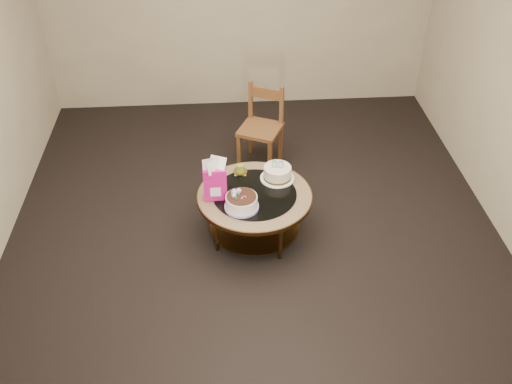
{
  "coord_description": "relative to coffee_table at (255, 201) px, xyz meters",
  "views": [
    {
      "loc": [
        -0.27,
        -3.93,
        3.52
      ],
      "look_at": [
        0.01,
        0.02,
        0.46
      ],
      "focal_mm": 40.0,
      "sensor_mm": 36.0,
      "label": 1
    }
  ],
  "objects": [
    {
      "name": "dining_chair",
      "position": [
        0.15,
        1.15,
        0.06
      ],
      "size": [
        0.53,
        0.53,
        0.86
      ],
      "rotation": [
        0.0,
        0.0,
        -0.43
      ],
      "color": "brown",
      "rests_on": "ground"
    },
    {
      "name": "pillar_candle",
      "position": [
        -0.11,
        0.32,
        0.11
      ],
      "size": [
        0.13,
        0.13,
        0.1
      ],
      "rotation": [
        0.0,
        0.0,
        -0.06
      ],
      "color": "#F0C963",
      "rests_on": "coffee_table"
    },
    {
      "name": "decorated_cake",
      "position": [
        -0.12,
        -0.18,
        0.14
      ],
      "size": [
        0.29,
        0.29,
        0.17
      ],
      "rotation": [
        0.0,
        0.0,
        0.05
      ],
      "color": "#B298D8",
      "rests_on": "coffee_table"
    },
    {
      "name": "ground",
      "position": [
        -0.0,
        0.0,
        -0.38
      ],
      "size": [
        5.0,
        5.0,
        0.0
      ],
      "primitive_type": "plane",
      "color": "black",
      "rests_on": "ground"
    },
    {
      "name": "coffee_table",
      "position": [
        0.0,
        0.0,
        0.0
      ],
      "size": [
        1.02,
        1.02,
        0.46
      ],
      "color": "#553918",
      "rests_on": "ground"
    },
    {
      "name": "gift_bag",
      "position": [
        -0.34,
        -0.02,
        0.28
      ],
      "size": [
        0.2,
        0.14,
        0.39
      ],
      "rotation": [
        0.0,
        0.0,
        0.01
      ],
      "color": "#EE1690",
      "rests_on": "coffee_table"
    },
    {
      "name": "room_walls",
      "position": [
        -0.0,
        0.0,
        1.16
      ],
      "size": [
        4.52,
        5.02,
        2.61
      ],
      "color": "tan",
      "rests_on": "ground"
    },
    {
      "name": "cream_cake",
      "position": [
        0.22,
        0.21,
        0.14
      ],
      "size": [
        0.31,
        0.31,
        0.2
      ],
      "rotation": [
        0.0,
        0.0,
        -0.17
      ],
      "color": "white",
      "rests_on": "coffee_table"
    }
  ]
}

